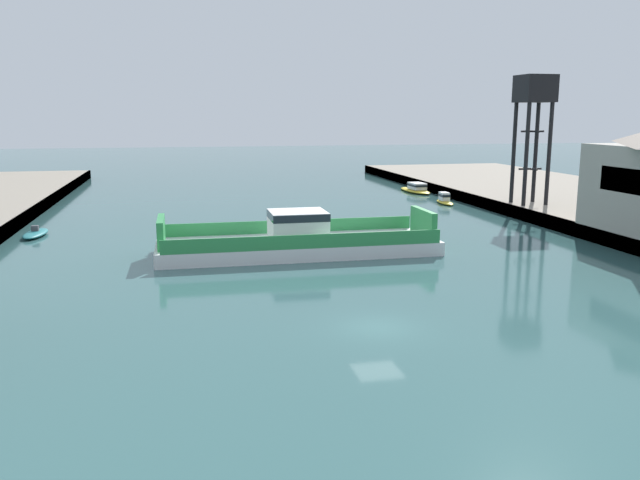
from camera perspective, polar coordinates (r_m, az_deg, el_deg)
The scene contains 6 objects.
ground_plane at distance 34.79m, azimuth 5.17°, elevation -7.75°, with size 400.00×400.00×0.00m, color #335B5B.
chain_ferry at distance 52.48m, azimuth -1.98°, elevation -0.04°, with size 22.77×7.29×3.51m.
moored_boat_near_left at distance 94.96m, azimuth 8.54°, elevation 4.54°, with size 3.19×8.50×1.46m.
moored_boat_near_right at distance 83.45m, azimuth 11.04°, elevation 3.57°, with size 1.73×4.96×1.45m.
moored_boat_mid_left at distance 65.54m, azimuth -24.01°, elevation 0.54°, with size 2.24×5.28×1.03m.
crane_tower at distance 75.12m, azimuth 18.55°, elevation 11.60°, with size 3.54×3.54×14.07m.
Camera 1 is at (-10.08, -31.35, 11.23)m, focal length 35.93 mm.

